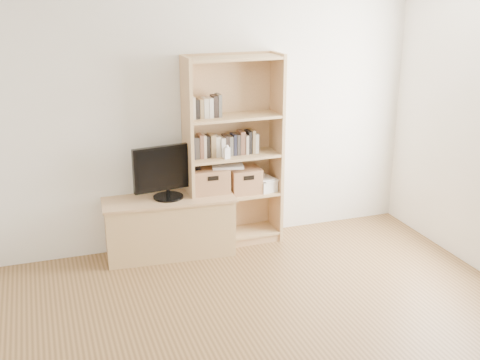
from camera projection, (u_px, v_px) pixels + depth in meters
name	position (u px, v px, depth m)	size (l,w,h in m)	color
back_wall	(202.00, 119.00, 5.98)	(4.50, 0.02, 2.60)	silver
tv_stand	(170.00, 227.00, 5.96)	(1.24, 0.47, 0.57)	tan
bookshelf	(234.00, 153.00, 6.02)	(0.97, 0.35, 1.94)	tan
television	(167.00, 172.00, 5.78)	(0.68, 0.05, 0.53)	black
books_row_mid	(233.00, 143.00, 6.01)	(0.85, 0.17, 0.23)	black
books_row_upper	(212.00, 106.00, 5.81)	(0.41, 0.15, 0.22)	black
baby_monitor	(227.00, 153.00, 5.87)	(0.06, 0.04, 0.11)	white
basket_left	(209.00, 182.00, 6.02)	(0.36, 0.30, 0.30)	#906141
basket_right	(245.00, 180.00, 6.15)	(0.31, 0.25, 0.25)	#906141
laptop	(228.00, 166.00, 6.01)	(0.31, 0.22, 0.02)	silver
magazine_stack	(264.00, 184.00, 6.24)	(0.18, 0.25, 0.12)	silver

